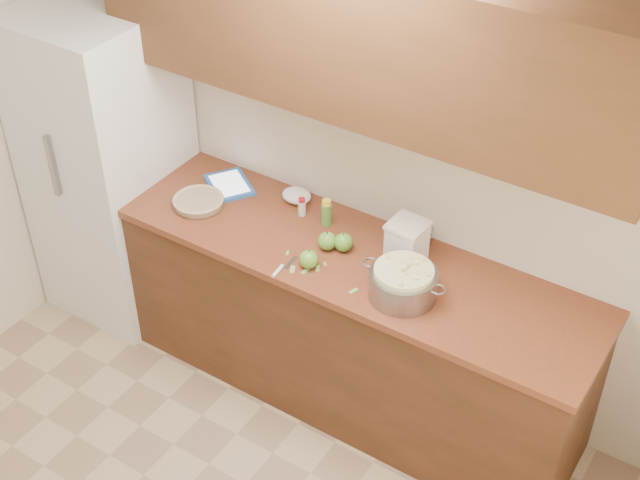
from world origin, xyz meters
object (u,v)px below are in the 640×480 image
Objects in this scene: pie at (198,201)px; flour_canister at (407,241)px; colander at (403,283)px; tablet at (229,185)px.

flour_canister is at bearing 9.74° from pie.
pie is at bearing 177.76° from colander.
tablet is (0.03, 0.22, -0.01)m from pie.
flour_canister is at bearing 32.08° from tablet.
pie is at bearing -63.74° from tablet.
colander is 0.26m from flour_canister.
flour_canister is 1.07m from tablet.
pie is 0.81× the size of tablet.
tablet is at bearing 178.36° from flour_canister.
tablet is at bearing 82.54° from pie.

